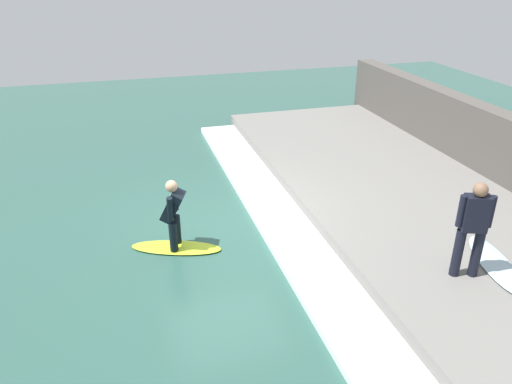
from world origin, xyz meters
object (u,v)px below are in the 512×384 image
surfer_riding (173,211)px  surfboard_waiting_near (495,263)px  surfer_waiting_near (473,225)px  surfboard_riding (176,247)px

surfer_riding → surfboard_waiting_near: surfer_riding is taller
surfer_riding → surfboard_waiting_near: bearing=-27.3°
surfer_waiting_near → surfboard_waiting_near: (0.67, 0.08, -0.86)m
surfboard_riding → surfer_riding: size_ratio=1.32×
surfer_waiting_near → surfer_riding: bearing=148.2°
surfer_riding → surfboard_waiting_near: 5.45m
surfer_riding → surfer_waiting_near: 4.91m
surfer_waiting_near → surfboard_waiting_near: surfer_waiting_near is taller
surfer_waiting_near → surfboard_waiting_near: bearing=7.1°
surfboard_riding → surfer_waiting_near: surfer_waiting_near is taller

